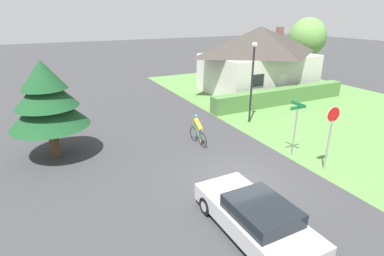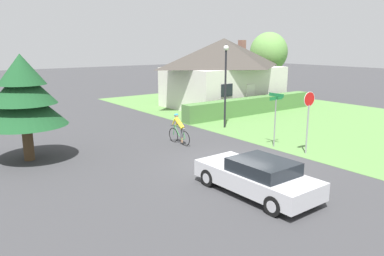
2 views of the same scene
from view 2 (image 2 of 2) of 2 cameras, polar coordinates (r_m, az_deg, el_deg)
name	(u,v)px [view 2 (image 2 of 2)]	position (r m, az deg, el deg)	size (l,w,h in m)	color
ground_plane	(232,165)	(15.98, 6.14, -5.69)	(140.00, 140.00, 0.00)	#38383A
grass_verge_right	(314,119)	(26.88, 18.12, 1.30)	(16.00, 36.00, 0.01)	#568442
cottage_house	(224,71)	(31.24, 4.84, 8.64)	(9.78, 6.78, 5.48)	beige
hedge_row	(251,106)	(27.77, 9.03, 3.38)	(11.91, 0.90, 1.21)	#4C7A3D
sedan_left_lane	(257,177)	(12.97, 9.92, -7.30)	(1.96, 4.47, 1.26)	#BCBCC1
cyclist	(179,130)	(19.10, -1.96, -0.29)	(0.44, 1.76, 1.56)	black
stop_sign	(309,111)	(17.89, 17.33, 2.50)	(0.67, 0.09, 2.91)	gray
street_lamp	(226,75)	(22.61, 5.14, 8.05)	(0.31, 0.31, 5.01)	black
street_name_sign	(276,110)	(18.73, 12.62, 2.68)	(0.90, 0.90, 2.69)	gray
conifer_tall_near	(23,95)	(17.55, -24.30, 4.54)	(3.54, 3.54, 4.63)	#4C3823
deciduous_tree_right	(269,52)	(37.11, 11.60, 11.25)	(3.56, 3.56, 6.13)	#4C3823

